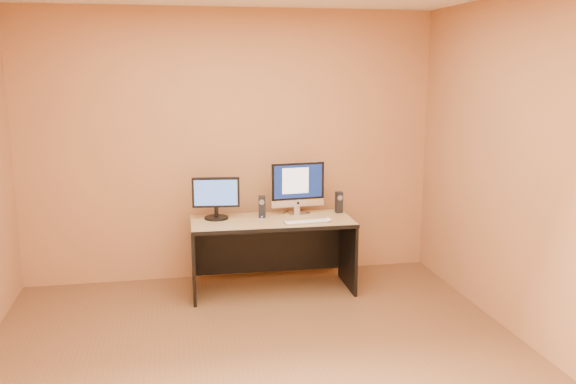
# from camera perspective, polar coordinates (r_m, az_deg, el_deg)

# --- Properties ---
(floor) EXTENTS (4.00, 4.00, 0.00)m
(floor) POSITION_cam_1_polar(r_m,az_deg,el_deg) (4.40, -2.21, -16.09)
(floor) COLOR brown
(floor) RESTS_ON ground
(walls) EXTENTS (4.00, 4.00, 2.60)m
(walls) POSITION_cam_1_polar(r_m,az_deg,el_deg) (3.97, -2.35, 0.77)
(walls) COLOR #A76E43
(walls) RESTS_ON ground
(desk) EXTENTS (1.49, 0.68, 0.68)m
(desk) POSITION_cam_1_polar(r_m,az_deg,el_deg) (5.66, -1.48, -5.97)
(desk) COLOR tan
(desk) RESTS_ON ground
(imac) EXTENTS (0.54, 0.24, 0.51)m
(imac) POSITION_cam_1_polar(r_m,az_deg,el_deg) (5.74, 0.98, 0.40)
(imac) COLOR silver
(imac) RESTS_ON desk
(second_monitor) EXTENTS (0.46, 0.27, 0.39)m
(second_monitor) POSITION_cam_1_polar(r_m,az_deg,el_deg) (5.60, -6.75, -0.58)
(second_monitor) COLOR black
(second_monitor) RESTS_ON desk
(speaker_left) EXTENTS (0.07, 0.08, 0.20)m
(speaker_left) POSITION_cam_1_polar(r_m,az_deg,el_deg) (5.64, -2.44, -1.39)
(speaker_left) COLOR black
(speaker_left) RESTS_ON desk
(speaker_right) EXTENTS (0.06, 0.07, 0.20)m
(speaker_right) POSITION_cam_1_polar(r_m,az_deg,el_deg) (5.84, 4.79, -0.97)
(speaker_right) COLOR black
(speaker_right) RESTS_ON desk
(keyboard) EXTENTS (0.40, 0.15, 0.02)m
(keyboard) POSITION_cam_1_polar(r_m,az_deg,el_deg) (5.46, 1.69, -2.81)
(keyboard) COLOR #BCBCC1
(keyboard) RESTS_ON desk
(mouse) EXTENTS (0.06, 0.10, 0.03)m
(mouse) POSITION_cam_1_polar(r_m,az_deg,el_deg) (5.53, 3.80, -2.58)
(mouse) COLOR silver
(mouse) RESTS_ON desk
(cable_a) EXTENTS (0.10, 0.18, 0.01)m
(cable_a) POSITION_cam_1_polar(r_m,az_deg,el_deg) (5.90, 1.43, -1.77)
(cable_a) COLOR black
(cable_a) RESTS_ON desk
(cable_b) EXTENTS (0.10, 0.14, 0.01)m
(cable_b) POSITION_cam_1_polar(r_m,az_deg,el_deg) (5.87, -0.15, -1.84)
(cable_b) COLOR black
(cable_b) RESTS_ON desk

